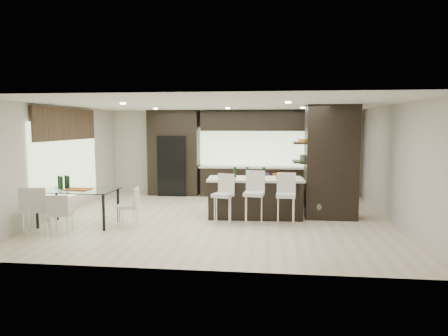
# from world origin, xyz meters

# --- Properties ---
(ground) EXTENTS (8.00, 8.00, 0.00)m
(ground) POSITION_xyz_m (0.00, 0.00, 0.00)
(ground) COLOR beige
(ground) RESTS_ON ground
(back_wall) EXTENTS (8.00, 0.02, 2.70)m
(back_wall) POSITION_xyz_m (0.00, 3.50, 1.35)
(back_wall) COLOR beige
(back_wall) RESTS_ON ground
(left_wall) EXTENTS (0.02, 7.00, 2.70)m
(left_wall) POSITION_xyz_m (-4.00, 0.00, 1.35)
(left_wall) COLOR beige
(left_wall) RESTS_ON ground
(right_wall) EXTENTS (0.02, 7.00, 2.70)m
(right_wall) POSITION_xyz_m (4.00, 0.00, 1.35)
(right_wall) COLOR beige
(right_wall) RESTS_ON ground
(ceiling) EXTENTS (8.00, 7.00, 0.02)m
(ceiling) POSITION_xyz_m (0.00, 0.00, 2.70)
(ceiling) COLOR white
(ceiling) RESTS_ON ground
(window_left) EXTENTS (0.04, 3.20, 1.90)m
(window_left) POSITION_xyz_m (-3.96, 0.20, 1.35)
(window_left) COLOR #B2D199
(window_left) RESTS_ON left_wall
(window_back) EXTENTS (3.40, 0.04, 1.20)m
(window_back) POSITION_xyz_m (0.60, 3.46, 1.55)
(window_back) COLOR #B2D199
(window_back) RESTS_ON back_wall
(stone_accent) EXTENTS (0.08, 3.00, 0.80)m
(stone_accent) POSITION_xyz_m (-3.93, 0.20, 2.25)
(stone_accent) COLOR brown
(stone_accent) RESTS_ON left_wall
(ceiling_spots) EXTENTS (4.00, 3.00, 0.02)m
(ceiling_spots) POSITION_xyz_m (0.00, 0.25, 2.68)
(ceiling_spots) COLOR white
(ceiling_spots) RESTS_ON ceiling
(back_cabinetry) EXTENTS (6.80, 0.68, 2.70)m
(back_cabinetry) POSITION_xyz_m (0.50, 3.17, 1.35)
(back_cabinetry) COLOR black
(back_cabinetry) RESTS_ON ground
(refrigerator) EXTENTS (0.90, 0.68, 1.90)m
(refrigerator) POSITION_xyz_m (-1.90, 3.12, 0.95)
(refrigerator) COLOR black
(refrigerator) RESTS_ON ground
(partition_column) EXTENTS (1.20, 0.80, 2.70)m
(partition_column) POSITION_xyz_m (2.60, 0.40, 1.35)
(partition_column) COLOR black
(partition_column) RESTS_ON ground
(kitchen_island) EXTENTS (2.33, 1.08, 0.95)m
(kitchen_island) POSITION_xyz_m (0.80, 0.24, 0.48)
(kitchen_island) COLOR black
(kitchen_island) RESTS_ON ground
(stool_left) EXTENTS (0.51, 0.51, 0.91)m
(stool_left) POSITION_xyz_m (0.10, -0.55, 0.45)
(stool_left) COLOR beige
(stool_left) RESTS_ON ground
(stool_mid) EXTENTS (0.48, 0.48, 0.97)m
(stool_mid) POSITION_xyz_m (0.80, -0.57, 0.49)
(stool_mid) COLOR beige
(stool_mid) RESTS_ON ground
(stool_right) EXTENTS (0.44, 0.44, 0.94)m
(stool_right) POSITION_xyz_m (1.50, -0.56, 0.47)
(stool_right) COLOR beige
(stool_right) RESTS_ON ground
(bench) EXTENTS (1.46, 0.92, 0.53)m
(bench) POSITION_xyz_m (1.27, 1.60, 0.26)
(bench) COLOR black
(bench) RESTS_ON ground
(floor_vase) EXTENTS (0.60, 0.60, 1.29)m
(floor_vase) POSITION_xyz_m (2.30, 0.23, 0.64)
(floor_vase) COLOR #47553C
(floor_vase) RESTS_ON ground
(dining_table) EXTENTS (1.69, 0.97, 0.80)m
(dining_table) POSITION_xyz_m (-3.07, -1.03, 0.40)
(dining_table) COLOR white
(dining_table) RESTS_ON ground
(chair_near) EXTENTS (0.49, 0.49, 0.77)m
(chair_near) POSITION_xyz_m (-3.07, -1.79, 0.39)
(chair_near) COLOR beige
(chair_near) RESTS_ON ground
(chair_far) EXTENTS (0.62, 0.62, 0.91)m
(chair_far) POSITION_xyz_m (-3.59, -1.83, 0.46)
(chair_far) COLOR beige
(chair_far) RESTS_ON ground
(chair_end) EXTENTS (0.48, 0.48, 0.79)m
(chair_end) POSITION_xyz_m (-1.94, -1.03, 0.40)
(chair_end) COLOR beige
(chair_end) RESTS_ON ground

